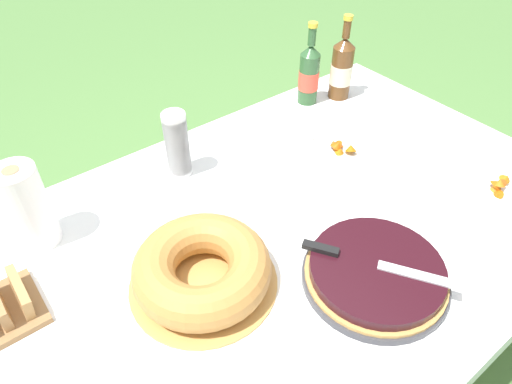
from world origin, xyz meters
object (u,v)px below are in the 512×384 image
Objects in this scene: snack_plate_near at (338,151)px; snack_plate_left at (496,188)px; berry_tart at (376,273)px; serving_knife at (366,261)px; cider_bottle_amber at (342,68)px; paper_towel_roll at (27,207)px; bundt_cake at (202,269)px; cup_stack at (177,145)px; cider_bottle_green at (309,74)px.

snack_plate_left is (0.24, -0.42, -0.00)m from snack_plate_near.
berry_tart is 0.05m from serving_knife.
cider_bottle_amber is at bearing 87.12° from snack_plate_left.
berry_tart is 1.08× the size of serving_knife.
cider_bottle_amber is 1.49× the size of snack_plate_near.
cider_bottle_amber is 0.39m from snack_plate_near.
serving_knife is at bearing 122.34° from berry_tart.
snack_plate_near is 0.49m from snack_plate_left.
snack_plate_near is 0.93m from paper_towel_roll.
bundt_cake is 0.48m from paper_towel_roll.
snack_plate_left is (0.54, -0.00, -0.02)m from berry_tart.
snack_plate_left is at bearing -0.24° from berry_tart.
serving_knife reaches higher than snack_plate_near.
berry_tart is 1.65× the size of cup_stack.
cider_bottle_green is 1.44× the size of snack_plate_near.
paper_towel_roll is at bearing 133.14° from berry_tart.
cider_bottle_amber is (0.58, 0.69, 0.09)m from berry_tart.
bundt_cake reaches higher than snack_plate_near.
cup_stack reaches higher than snack_plate_left.
serving_knife is 1.53× the size of cup_stack.
snack_plate_near is (0.64, 0.17, -0.04)m from bundt_cake.
snack_plate_left is at bearing -92.88° from cider_bottle_amber.
cider_bottle_green reaches higher than snack_plate_near.
serving_knife is at bearing -123.41° from cider_bottle_green.
berry_tart reaches higher than snack_plate_near.
berry_tart is 0.88m from paper_towel_roll.
snack_plate_left is at bearing -60.85° from snack_plate_near.
serving_knife is 1.72× the size of snack_plate_left.
paper_towel_roll is at bearing -174.81° from cider_bottle_green.
serving_knife is 0.85m from paper_towel_roll.
paper_towel_roll is (-0.90, 0.22, 0.11)m from snack_plate_near.
paper_towel_roll reaches higher than bundt_cake.
cider_bottle_green is 1.60× the size of snack_plate_left.
bundt_cake reaches higher than snack_plate_left.
cider_bottle_green reaches higher than serving_knife.
snack_plate_near is at bearing 108.86° from serving_knife.
cup_stack is 0.68× the size of cider_bottle_amber.
snack_plate_near is (-0.27, -0.27, -0.11)m from cider_bottle_amber.
cup_stack reaches higher than serving_knife.
cider_bottle_amber is at bearing 2.40° from paper_towel_roll.
paper_towel_roll is at bearing 166.54° from snack_plate_near.
cup_stack is 1.01× the size of snack_plate_near.
paper_towel_roll is at bearing 150.65° from snack_plate_left.
berry_tart is 0.52m from snack_plate_near.
berry_tart is at bearing -129.93° from cider_bottle_amber.
snack_plate_near is (0.46, -0.23, -0.09)m from cup_stack.
serving_knife is 1.55× the size of snack_plate_near.
cider_bottle_amber reaches higher than serving_knife.
bundt_cake is at bearing -148.34° from cider_bottle_green.
paper_towel_roll is at bearing -177.87° from cup_stack.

